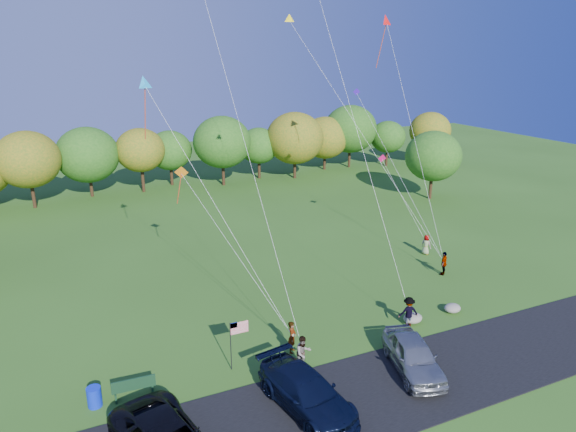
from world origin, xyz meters
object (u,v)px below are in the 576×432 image
(flyer_b, at_px, (303,353))
(flyer_e, at_px, (426,245))
(flyer_d, at_px, (444,263))
(park_bench, at_px, (134,387))
(flyer_c, at_px, (409,312))
(minivan_navy, at_px, (307,392))
(minivan_silver, at_px, (413,355))
(trash_barrel, at_px, (94,397))
(flyer_a, at_px, (292,337))

(flyer_b, distance_m, flyer_e, 18.62)
(flyer_d, xyz_separation_m, flyer_e, (1.39, 3.70, -0.08))
(park_bench, bearing_deg, flyer_c, 3.51)
(minivan_navy, relative_size, flyer_d, 3.23)
(minivan_navy, height_order, flyer_b, flyer_b)
(minivan_silver, bearing_deg, flyer_b, 169.39)
(flyer_c, xyz_separation_m, trash_barrel, (-17.47, 0.03, -0.43))
(park_bench, bearing_deg, minivan_navy, -27.00)
(minivan_silver, bearing_deg, trash_barrel, -178.39)
(flyer_a, xyz_separation_m, park_bench, (-8.34, -0.45, -0.32))
(flyer_a, relative_size, flyer_d, 1.02)
(flyer_d, bearing_deg, minivan_navy, -6.32)
(flyer_a, bearing_deg, trash_barrel, 128.51)
(minivan_silver, xyz_separation_m, flyer_c, (2.58, 3.79, 0.01))
(flyer_d, bearing_deg, trash_barrel, -25.13)
(minivan_navy, xyz_separation_m, flyer_b, (1.23, 2.85, 0.03))
(minivan_navy, height_order, flyer_c, flyer_c)
(flyer_d, xyz_separation_m, park_bench, (-22.57, -5.03, -0.30))
(flyer_e, relative_size, trash_barrel, 1.67)
(minivan_navy, bearing_deg, flyer_a, 63.03)
(minivan_navy, xyz_separation_m, trash_barrel, (-8.71, 4.19, -0.40))
(flyer_c, height_order, flyer_e, flyer_c)
(park_bench, bearing_deg, flyer_e, 23.06)
(minivan_navy, distance_m, flyer_d, 18.04)
(flyer_c, distance_m, flyer_d, 8.41)
(park_bench, bearing_deg, flyer_a, 6.16)
(minivan_silver, xyz_separation_m, trash_barrel, (-14.89, 3.81, -0.42))
(flyer_b, bearing_deg, park_bench, 167.01)
(minivan_navy, bearing_deg, flyer_b, 56.72)
(flyer_c, bearing_deg, flyer_b, 23.42)
(flyer_c, bearing_deg, minivan_silver, 69.33)
(flyer_b, bearing_deg, minivan_navy, -118.07)
(flyer_b, bearing_deg, flyer_c, 5.05)
(trash_barrel, bearing_deg, flyer_e, 18.46)
(trash_barrel, bearing_deg, flyer_c, -0.09)
(minivan_navy, bearing_deg, trash_barrel, 144.30)
(minivan_silver, distance_m, flyer_a, 6.33)
(flyer_d, height_order, flyer_e, flyer_d)
(trash_barrel, bearing_deg, park_bench, -5.10)
(minivan_navy, bearing_deg, flyer_e, 26.90)
(flyer_c, bearing_deg, flyer_d, -130.81)
(flyer_a, distance_m, flyer_c, 7.40)
(minivan_silver, xyz_separation_m, flyer_e, (10.81, 12.39, -0.10))
(flyer_d, distance_m, park_bench, 23.13)
(flyer_a, height_order, trash_barrel, flyer_a)
(minivan_silver, height_order, flyer_b, flyer_b)
(flyer_a, bearing_deg, park_bench, 129.92)
(minivan_silver, bearing_deg, flyer_e, 64.88)
(flyer_e, bearing_deg, flyer_d, 134.16)
(flyer_d, bearing_deg, flyer_e, -147.05)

